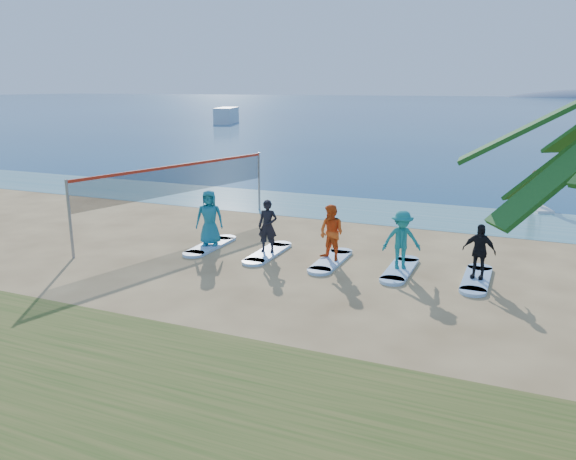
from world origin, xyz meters
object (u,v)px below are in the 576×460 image
at_px(paddleboarder, 535,187).
at_px(student_3, 402,240).
at_px(paddleboard, 533,205).
at_px(student_0, 209,218).
at_px(boat_offshore_a, 227,123).
at_px(surfboard_1, 268,253).
at_px(surfboard_2, 331,261).
at_px(volleyball_net, 179,180).
at_px(surfboard_4, 476,279).
at_px(surfboard_0, 210,246).
at_px(student_1, 268,226).
at_px(student_2, 331,233).
at_px(surfboard_3, 400,270).
at_px(student_4, 479,251).

relative_size(paddleboarder, student_3, 0.90).
relative_size(paddleboard, student_0, 1.63).
height_order(boat_offshore_a, student_0, student_0).
distance_m(surfboard_1, surfboard_2, 2.13).
bearing_deg(boat_offshore_a, volleyball_net, -79.79).
bearing_deg(student_3, paddleboarder, 49.12).
bearing_deg(surfboard_4, student_3, 180.00).
bearing_deg(surfboard_0, student_1, 0.00).
height_order(surfboard_1, student_2, student_2).
xyz_separation_m(volleyball_net, student_1, (4.34, -1.59, -0.97)).
bearing_deg(surfboard_3, boat_offshore_a, 123.48).
relative_size(student_1, surfboard_4, 0.77).
height_order(surfboard_1, student_4, student_4).
bearing_deg(surfboard_1, surfboard_3, 0.00).
relative_size(surfboard_3, surfboard_4, 1.00).
bearing_deg(student_1, student_0, 170.16).
relative_size(student_1, surfboard_2, 0.77).
xyz_separation_m(student_1, surfboard_2, (2.13, 0.00, -0.89)).
height_order(surfboard_0, surfboard_3, same).
bearing_deg(student_3, student_4, -23.52).
xyz_separation_m(student_3, student_4, (2.13, 0.00, -0.09)).
xyz_separation_m(boat_offshore_a, student_1, (33.59, -57.25, 0.93)).
distance_m(surfboard_0, student_4, 8.58).
height_order(volleyball_net, boat_offshore_a, volleyball_net).
height_order(paddleboard, paddleboarder, paddleboarder).
height_order(paddleboarder, surfboard_4, paddleboarder).
bearing_deg(student_4, surfboard_2, -171.89).
relative_size(student_0, student_1, 1.09).
distance_m(surfboard_2, surfboard_3, 2.13).
distance_m(surfboard_0, student_1, 2.31).
distance_m(boat_offshore_a, student_4, 69.84).
bearing_deg(surfboard_4, surfboard_3, 180.00).
height_order(boat_offshore_a, student_2, student_2).
height_order(volleyball_net, student_3, volleyball_net).
bearing_deg(surfboard_2, paddleboard, 63.41).
xyz_separation_m(volleyball_net, surfboard_4, (10.74, -1.59, -1.86)).
distance_m(volleyball_net, student_3, 8.81).
bearing_deg(boat_offshore_a, student_1, -77.12).
relative_size(paddleboarder, student_4, 1.01).
xyz_separation_m(paddleboarder, surfboard_0, (-9.96, -11.36, -0.85)).
bearing_deg(surfboard_2, surfboard_1, 180.00).
xyz_separation_m(student_1, surfboard_4, (6.40, 0.00, -0.89)).
bearing_deg(surfboard_1, surfboard_0, 180.00).
bearing_deg(surfboard_0, surfboard_3, 0.00).
bearing_deg(paddleboarder, paddleboard, -0.00).
xyz_separation_m(surfboard_0, surfboard_2, (4.27, 0.00, 0.00)).
distance_m(volleyball_net, student_0, 2.86).
height_order(student_0, student_2, student_0).
bearing_deg(paddleboard, student_1, -144.24).
bearing_deg(student_1, surfboard_4, -9.84).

